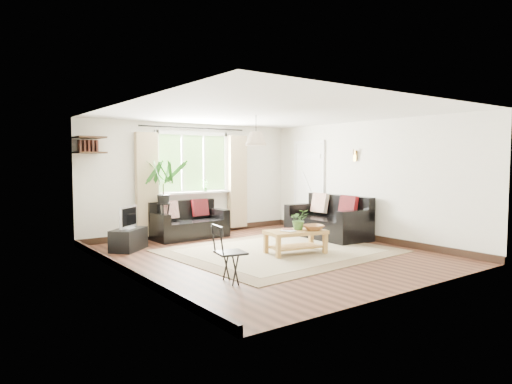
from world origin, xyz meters
TOP-DOWN VIEW (x-y plane):
  - floor at (0.00, 0.00)m, footprint 5.50×5.50m
  - ceiling at (0.00, 0.00)m, footprint 5.50×5.50m
  - wall_back at (0.00, 2.75)m, footprint 5.00×0.02m
  - wall_front at (0.00, -2.75)m, footprint 5.00×0.02m
  - wall_left at (-2.50, 0.00)m, footprint 0.02×5.50m
  - wall_right at (2.50, 0.00)m, footprint 0.02×5.50m
  - rug at (0.30, 0.11)m, footprint 3.80×3.32m
  - window at (0.00, 2.71)m, footprint 2.50×0.16m
  - door at (2.47, 1.70)m, footprint 0.06×0.96m
  - corner_shelf at (-2.25, 2.50)m, footprint 0.50×0.50m
  - pendant_lamp at (0.00, 0.40)m, footprint 0.36×0.36m
  - wall_sconce at (2.43, 0.30)m, footprint 0.12×0.12m
  - sofa_back at (-0.33, 2.30)m, footprint 1.57×0.83m
  - sofa_right at (2.00, 0.62)m, footprint 1.80×0.94m
  - coffee_table at (0.37, -0.24)m, footprint 1.10×0.73m
  - table_plant at (0.47, -0.21)m, footprint 0.41×0.39m
  - bowl at (0.64, -0.38)m, footprint 0.44×0.44m
  - book_a at (0.10, -0.28)m, footprint 0.21×0.26m
  - book_b at (0.20, -0.09)m, footprint 0.29×0.30m
  - tv_stand at (-1.81, 1.79)m, footprint 0.81×0.78m
  - tv at (-1.81, 1.79)m, footprint 0.54×0.51m
  - palm_stand at (-0.86, 2.37)m, footprint 0.68×0.68m
  - folding_chair at (-1.52, -1.12)m, footprint 0.47×0.47m
  - sill_plant at (0.25, 2.63)m, footprint 0.14×0.10m

SIDE VIEW (x-z plane):
  - floor at x=0.00m, z-range 0.00..0.00m
  - rug at x=0.30m, z-range 0.00..0.02m
  - tv_stand at x=-1.81m, z-range 0.00..0.39m
  - coffee_table at x=0.37m, z-range 0.00..0.41m
  - sofa_back at x=-0.33m, z-range 0.00..0.73m
  - folding_chair at x=-1.52m, z-range 0.00..0.77m
  - sofa_right at x=2.00m, z-range 0.00..0.84m
  - book_a at x=0.10m, z-range 0.41..0.43m
  - book_b at x=0.20m, z-range 0.41..0.44m
  - bowl at x=0.64m, z-range 0.41..0.50m
  - table_plant at x=0.47m, z-range 0.41..0.77m
  - tv at x=-1.81m, z-range 0.39..0.82m
  - palm_stand at x=-0.86m, z-range 0.00..1.62m
  - door at x=2.47m, z-range -0.03..2.03m
  - sill_plant at x=0.25m, z-range 0.93..1.20m
  - wall_back at x=0.00m, z-range 0.00..2.40m
  - wall_front at x=0.00m, z-range 0.00..2.40m
  - wall_left at x=-2.50m, z-range 0.00..2.40m
  - wall_right at x=2.50m, z-range 0.00..2.40m
  - window at x=0.00m, z-range 0.47..2.63m
  - wall_sconce at x=2.43m, z-range 1.60..1.88m
  - corner_shelf at x=-2.25m, z-range 1.72..2.06m
  - pendant_lamp at x=0.00m, z-range 1.78..2.32m
  - ceiling at x=0.00m, z-range 2.40..2.40m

